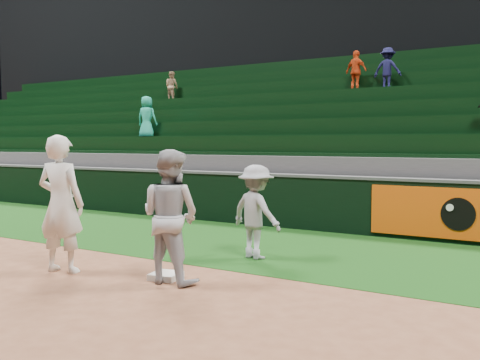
# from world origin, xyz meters

# --- Properties ---
(ground) EXTENTS (70.00, 70.00, 0.00)m
(ground) POSITION_xyz_m (0.00, 0.00, 0.00)
(ground) COLOR brown
(ground) RESTS_ON ground
(foul_grass) EXTENTS (36.00, 4.20, 0.01)m
(foul_grass) POSITION_xyz_m (0.00, 3.00, 0.00)
(foul_grass) COLOR #0E330C
(foul_grass) RESTS_ON ground
(upper_deck) EXTENTS (40.00, 12.00, 12.00)m
(upper_deck) POSITION_xyz_m (0.00, 17.45, 6.00)
(upper_deck) COLOR black
(upper_deck) RESTS_ON ground
(first_base) EXTENTS (0.46, 0.46, 0.09)m
(first_base) POSITION_xyz_m (0.24, 0.03, 0.04)
(first_base) COLOR white
(first_base) RESTS_ON ground
(first_baseman) EXTENTS (0.86, 0.66, 2.09)m
(first_baseman) POSITION_xyz_m (-1.39, -0.47, 1.05)
(first_baseman) COLOR silver
(first_baseman) RESTS_ON ground
(baserunner) EXTENTS (0.93, 0.73, 1.88)m
(baserunner) POSITION_xyz_m (0.41, -0.07, 0.94)
(baserunner) COLOR #A0A2AA
(baserunner) RESTS_ON ground
(base_coach) EXTENTS (1.15, 0.85, 1.59)m
(base_coach) POSITION_xyz_m (0.68, 1.88, 0.80)
(base_coach) COLOR gray
(base_coach) RESTS_ON foul_grass
(field_wall) EXTENTS (36.00, 0.45, 1.25)m
(field_wall) POSITION_xyz_m (0.03, 5.20, 0.63)
(field_wall) COLOR black
(field_wall) RESTS_ON ground
(stadium_seating) EXTENTS (36.00, 5.95, 4.85)m
(stadium_seating) POSITION_xyz_m (-0.00, 8.97, 1.70)
(stadium_seating) COLOR #3D3D3F
(stadium_seating) RESTS_ON ground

